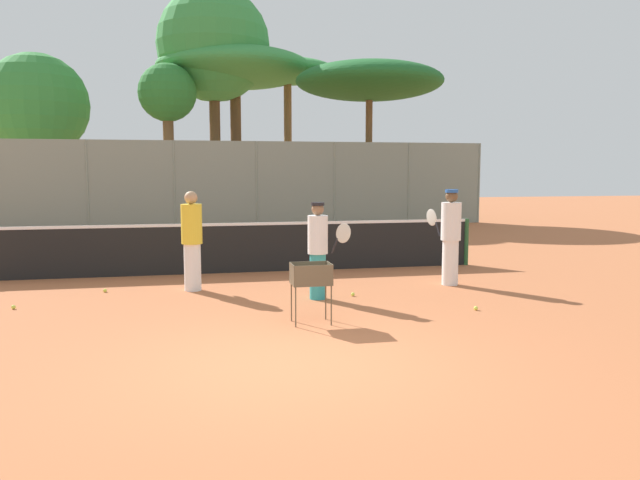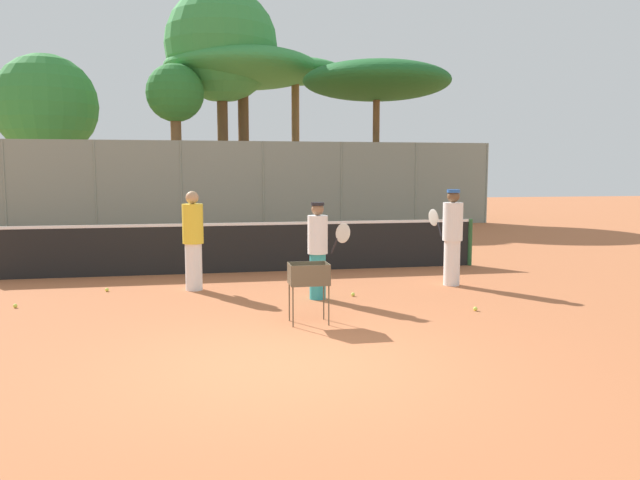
# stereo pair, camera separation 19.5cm
# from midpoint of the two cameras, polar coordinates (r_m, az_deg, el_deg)

# --- Properties ---
(ground_plane) EXTENTS (80.00, 80.00, 0.00)m
(ground_plane) POSITION_cam_midpoint_polar(r_m,az_deg,el_deg) (7.20, -3.38, -11.27)
(ground_plane) COLOR #B7663D
(tennis_net) EXTENTS (10.46, 0.10, 1.07)m
(tennis_net) POSITION_cam_midpoint_polar(r_m,az_deg,el_deg) (13.42, -7.63, -0.61)
(tennis_net) COLOR #26592D
(tennis_net) RESTS_ON ground_plane
(back_fence) EXTENTS (21.72, 0.08, 3.29)m
(back_fence) POSITION_cam_midpoint_polar(r_m,az_deg,el_deg) (24.12, -9.71, 5.04)
(back_fence) COLOR gray
(back_fence) RESTS_ON ground_plane
(tree_0) EXTENTS (6.24, 6.24, 6.68)m
(tree_0) POSITION_cam_midpoint_polar(r_m,az_deg,el_deg) (27.16, 4.33, 14.21)
(tree_0) COLOR brown
(tree_0) RESTS_ON ground_plane
(tree_1) EXTENTS (4.32, 4.32, 7.07)m
(tree_1) POSITION_cam_midpoint_polar(r_m,az_deg,el_deg) (29.43, -24.67, 11.09)
(tree_1) COLOR brown
(tree_1) RESTS_ON ground_plane
(tree_2) EXTENTS (5.06, 5.06, 10.32)m
(tree_2) POSITION_cam_midpoint_polar(r_m,az_deg,el_deg) (29.70, -9.91, 17.09)
(tree_2) COLOR brown
(tree_2) RESTS_ON ground_plane
(tree_3) EXTENTS (7.21, 7.21, 7.77)m
(tree_3) POSITION_cam_midpoint_polar(r_m,az_deg,el_deg) (30.17, -7.97, 15.17)
(tree_3) COLOR brown
(tree_3) RESTS_ON ground_plane
(tree_4) EXTENTS (4.70, 4.70, 7.44)m
(tree_4) POSITION_cam_midpoint_polar(r_m,az_deg,el_deg) (30.79, -3.18, 14.90)
(tree_4) COLOR brown
(tree_4) RESTS_ON ground_plane
(tree_5) EXTENTS (2.42, 2.42, 6.63)m
(tree_5) POSITION_cam_midpoint_polar(r_m,az_deg,el_deg) (27.55, -13.98, 12.57)
(tree_5) COLOR brown
(tree_5) RESTS_ON ground_plane
(player_white_outfit) EXTENTS (0.45, 0.90, 1.82)m
(player_white_outfit) POSITION_cam_midpoint_polar(r_m,az_deg,el_deg) (12.07, 11.39, 0.39)
(player_white_outfit) COLOR white
(player_white_outfit) RESTS_ON ground_plane
(player_red_cap) EXTENTS (0.38, 0.93, 1.81)m
(player_red_cap) POSITION_cam_midpoint_polar(r_m,az_deg,el_deg) (11.53, -12.11, 0.02)
(player_red_cap) COLOR white
(player_red_cap) RESTS_ON ground_plane
(player_yellow_shirt) EXTENTS (0.66, 0.73, 1.65)m
(player_yellow_shirt) POSITION_cam_midpoint_polar(r_m,az_deg,el_deg) (10.52, -0.69, -0.84)
(player_yellow_shirt) COLOR teal
(player_yellow_shirt) RESTS_ON ground_plane
(ball_cart) EXTENTS (0.56, 0.41, 0.87)m
(ball_cart) POSITION_cam_midpoint_polar(r_m,az_deg,el_deg) (8.89, -1.41, -3.57)
(ball_cart) COLOR brown
(ball_cart) RESTS_ON ground_plane
(tennis_ball_0) EXTENTS (0.07, 0.07, 0.07)m
(tennis_ball_0) POSITION_cam_midpoint_polar(r_m,az_deg,el_deg) (10.09, 13.52, -6.08)
(tennis_ball_0) COLOR #D1E54C
(tennis_ball_0) RESTS_ON ground_plane
(tennis_ball_1) EXTENTS (0.07, 0.07, 0.07)m
(tennis_ball_1) POSITION_cam_midpoint_polar(r_m,az_deg,el_deg) (11.91, -19.51, -4.37)
(tennis_ball_1) COLOR #D1E54C
(tennis_ball_1) RESTS_ON ground_plane
(tennis_ball_2) EXTENTS (0.07, 0.07, 0.07)m
(tennis_ball_2) POSITION_cam_midpoint_polar(r_m,az_deg,el_deg) (11.05, -26.69, -5.50)
(tennis_ball_2) COLOR #D1E54C
(tennis_ball_2) RESTS_ON ground_plane
(tennis_ball_3) EXTENTS (0.07, 0.07, 0.07)m
(tennis_ball_3) POSITION_cam_midpoint_polar(r_m,az_deg,el_deg) (10.89, 2.51, -4.98)
(tennis_ball_3) COLOR #D1E54C
(tennis_ball_3) RESTS_ON ground_plane
(parked_car) EXTENTS (4.20, 1.70, 1.60)m
(parked_car) POSITION_cam_midpoint_polar(r_m,az_deg,el_deg) (28.03, -10.21, 3.20)
(parked_car) COLOR #3F4C8C
(parked_car) RESTS_ON ground_plane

